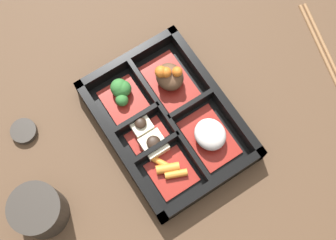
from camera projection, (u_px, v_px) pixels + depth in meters
name	position (u px, v px, depth m)	size (l,w,h in m)	color
ground_plane	(168.00, 124.00, 0.82)	(3.00, 3.00, 0.00)	#4C3523
bento_base	(168.00, 124.00, 0.82)	(0.28, 0.21, 0.01)	black
bento_rim	(167.00, 121.00, 0.80)	(0.28, 0.21, 0.04)	black
bowl_stew	(169.00, 77.00, 0.82)	(0.10, 0.07, 0.06)	maroon
bowl_rice	(210.00, 135.00, 0.79)	(0.10, 0.07, 0.04)	maroon
bowl_greens	(121.00, 92.00, 0.81)	(0.07, 0.07, 0.04)	maroon
bowl_tofu	(148.00, 136.00, 0.79)	(0.08, 0.07, 0.03)	maroon
bowl_carrots	(171.00, 171.00, 0.78)	(0.07, 0.07, 0.02)	maroon
tea_cup	(39.00, 210.00, 0.74)	(0.08, 0.08, 0.07)	#2D2823
chopsticks	(325.00, 53.00, 0.86)	(0.21, 0.07, 0.01)	brown
sauce_dish	(24.00, 131.00, 0.81)	(0.05, 0.05, 0.01)	#2D2823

